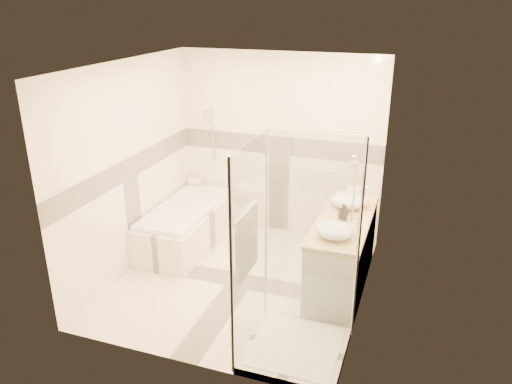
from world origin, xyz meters
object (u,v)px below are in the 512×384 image
(bathtub, at_px, (187,223))
(vessel_sink_near, at_px, (349,200))
(vanity, at_px, (342,252))
(amenity_bottle_a, at_px, (342,213))
(amenity_bottle_b, at_px, (345,210))
(shower_enclosure, at_px, (287,302))
(vessel_sink_far, at_px, (335,230))

(bathtub, height_order, vessel_sink_near, vessel_sink_near)
(vanity, xyz_separation_m, amenity_bottle_a, (-0.02, -0.06, 0.52))
(amenity_bottle_b, bearing_deg, bathtub, 172.76)
(vanity, xyz_separation_m, shower_enclosure, (-0.29, -1.27, 0.08))
(bathtub, distance_m, vessel_sink_near, 2.22)
(vanity, height_order, amenity_bottle_a, amenity_bottle_a)
(vanity, relative_size, vessel_sink_near, 3.85)
(amenity_bottle_a, distance_m, amenity_bottle_b, 0.14)
(amenity_bottle_a, relative_size, amenity_bottle_b, 1.38)
(shower_enclosure, bearing_deg, vessel_sink_near, 80.42)
(bathtub, bearing_deg, vessel_sink_near, -0.10)
(amenity_bottle_a, bearing_deg, vanity, 71.11)
(vessel_sink_near, bearing_deg, vanity, -86.70)
(shower_enclosure, bearing_deg, vanity, 77.03)
(bathtub, distance_m, shower_enclosure, 2.47)
(shower_enclosure, xyz_separation_m, amenity_bottle_a, (0.27, 1.21, 0.44))
(amenity_bottle_b, bearing_deg, shower_enclosure, -101.42)
(shower_enclosure, height_order, vessel_sink_far, shower_enclosure)
(vanity, xyz_separation_m, vessel_sink_far, (-0.02, -0.49, 0.50))
(amenity_bottle_a, bearing_deg, amenity_bottle_b, 90.00)
(shower_enclosure, bearing_deg, amenity_bottle_b, 78.58)
(vessel_sink_far, xyz_separation_m, amenity_bottle_a, (0.00, 0.43, 0.02))
(bathtub, height_order, vessel_sink_far, vessel_sink_far)
(vessel_sink_far, relative_size, amenity_bottle_b, 2.87)
(vessel_sink_far, bearing_deg, amenity_bottle_a, 90.00)
(amenity_bottle_b, bearing_deg, vessel_sink_far, -90.00)
(bathtub, xyz_separation_m, amenity_bottle_b, (2.13, -0.27, 0.61))
(vanity, relative_size, shower_enclosure, 0.79)
(shower_enclosure, bearing_deg, amenity_bottle_a, 77.32)
(vessel_sink_near, distance_m, vessel_sink_far, 0.83)
(bathtub, height_order, amenity_bottle_b, amenity_bottle_b)
(bathtub, relative_size, amenity_bottle_b, 12.65)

